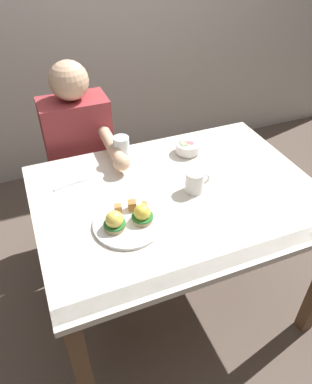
{
  "coord_description": "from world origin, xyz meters",
  "views": [
    {
      "loc": [
        -0.54,
        -1.08,
        1.72
      ],
      "look_at": [
        -0.1,
        0.0,
        0.78
      ],
      "focal_mm": 34.17,
      "sensor_mm": 36.0,
      "label": 1
    }
  ],
  "objects_px": {
    "dining_table": "(178,212)",
    "fruit_bowl": "(188,147)",
    "coffee_mug": "(195,181)",
    "diner_person": "(82,154)",
    "fork": "(73,183)",
    "water_glass_near": "(122,151)",
    "eggs_benedict_plate": "(128,220)"
  },
  "relations": [
    {
      "from": "coffee_mug",
      "to": "diner_person",
      "type": "distance_m",
      "value": 0.72
    },
    {
      "from": "fruit_bowl",
      "to": "coffee_mug",
      "type": "relative_size",
      "value": 1.08
    },
    {
      "from": "diner_person",
      "to": "water_glass_near",
      "type": "bearing_deg",
      "value": -62.22
    },
    {
      "from": "eggs_benedict_plate",
      "to": "diner_person",
      "type": "xyz_separation_m",
      "value": [
        -0.04,
        0.7,
        -0.11
      ]
    },
    {
      "from": "water_glass_near",
      "to": "coffee_mug",
      "type": "bearing_deg",
      "value": -56.18
    },
    {
      "from": "dining_table",
      "to": "fruit_bowl",
      "type": "xyz_separation_m",
      "value": [
        0.17,
        0.28,
        0.14
      ]
    },
    {
      "from": "fruit_bowl",
      "to": "fork",
      "type": "relative_size",
      "value": 0.77
    },
    {
      "from": "coffee_mug",
      "to": "fork",
      "type": "xyz_separation_m",
      "value": [
        -0.48,
        0.24,
        -0.05
      ]
    },
    {
      "from": "eggs_benedict_plate",
      "to": "fruit_bowl",
      "type": "xyz_separation_m",
      "value": [
        0.43,
        0.38,
        0.01
      ]
    },
    {
      "from": "coffee_mug",
      "to": "fork",
      "type": "bearing_deg",
      "value": 153.18
    },
    {
      "from": "coffee_mug",
      "to": "eggs_benedict_plate",
      "type": "bearing_deg",
      "value": -163.42
    },
    {
      "from": "water_glass_near",
      "to": "eggs_benedict_plate",
      "type": "bearing_deg",
      "value": -104.65
    },
    {
      "from": "fruit_bowl",
      "to": "water_glass_near",
      "type": "xyz_separation_m",
      "value": [
        -0.32,
        0.05,
        0.03
      ]
    },
    {
      "from": "fruit_bowl",
      "to": "dining_table",
      "type": "bearing_deg",
      "value": -122.1
    },
    {
      "from": "dining_table",
      "to": "coffee_mug",
      "type": "xyz_separation_m",
      "value": [
        0.07,
        -0.01,
        0.16
      ]
    },
    {
      "from": "eggs_benedict_plate",
      "to": "fruit_bowl",
      "type": "relative_size",
      "value": 2.25
    },
    {
      "from": "dining_table",
      "to": "fork",
      "type": "xyz_separation_m",
      "value": [
        -0.4,
        0.24,
        0.11
      ]
    },
    {
      "from": "dining_table",
      "to": "water_glass_near",
      "type": "height_order",
      "value": "water_glass_near"
    },
    {
      "from": "water_glass_near",
      "to": "diner_person",
      "type": "bearing_deg",
      "value": 117.78
    },
    {
      "from": "fork",
      "to": "diner_person",
      "type": "relative_size",
      "value": 0.14
    },
    {
      "from": "water_glass_near",
      "to": "diner_person",
      "type": "xyz_separation_m",
      "value": [
        -0.15,
        0.28,
        -0.15
      ]
    },
    {
      "from": "coffee_mug",
      "to": "diner_person",
      "type": "relative_size",
      "value": 0.1
    },
    {
      "from": "fork",
      "to": "water_glass_near",
      "type": "height_order",
      "value": "water_glass_near"
    },
    {
      "from": "dining_table",
      "to": "coffee_mug",
      "type": "bearing_deg",
      "value": -4.02
    },
    {
      "from": "coffee_mug",
      "to": "water_glass_near",
      "type": "relative_size",
      "value": 0.85
    },
    {
      "from": "dining_table",
      "to": "fork",
      "type": "height_order",
      "value": "fork"
    },
    {
      "from": "water_glass_near",
      "to": "diner_person",
      "type": "distance_m",
      "value": 0.35
    },
    {
      "from": "dining_table",
      "to": "water_glass_near",
      "type": "bearing_deg",
      "value": 114.57
    },
    {
      "from": "fruit_bowl",
      "to": "coffee_mug",
      "type": "distance_m",
      "value": 0.3
    },
    {
      "from": "eggs_benedict_plate",
      "to": "fruit_bowl",
      "type": "distance_m",
      "value": 0.57
    },
    {
      "from": "eggs_benedict_plate",
      "to": "fruit_bowl",
      "type": "bearing_deg",
      "value": 41.3
    },
    {
      "from": "eggs_benedict_plate",
      "to": "fork",
      "type": "relative_size",
      "value": 1.74
    }
  ]
}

